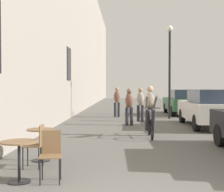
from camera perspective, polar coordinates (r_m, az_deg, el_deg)
name	(u,v)px	position (r m, az deg, el deg)	size (l,w,h in m)	color
building_facade_left	(67,17)	(18.42, -7.99, 13.82)	(0.54, 68.00, 11.14)	gray
cafe_table_near	(19,153)	(5.88, -16.24, -9.65)	(0.64, 0.64, 0.72)	black
cafe_chair_near_toward_street	(51,152)	(5.80, -10.83, -9.80)	(0.43, 0.43, 0.89)	black
cafe_table_mid	(41,138)	(7.42, -12.53, -7.28)	(0.64, 0.64, 0.72)	black
cafe_chair_mid_toward_street	(37,143)	(6.80, -13.28, -8.14)	(0.38, 0.38, 0.89)	black
cyclist_on_bicycle	(150,113)	(10.79, 6.84, -2.95)	(0.52, 1.76, 1.74)	black
pedestrian_near	(129,105)	(13.85, 3.08, -1.57)	(0.35, 0.26, 1.60)	#26262D
pedestrian_mid	(140,102)	(15.53, 5.07, -1.16)	(0.37, 0.29, 1.64)	#26262D
pedestrian_far	(117,100)	(17.86, 0.88, -0.74)	(0.35, 0.25, 1.67)	#26262D
pedestrian_furthest	(129,100)	(19.57, 3.06, -0.66)	(0.37, 0.28, 1.60)	#26262D
street_lamp	(170,60)	(17.16, 10.24, 6.39)	(0.32, 0.32, 4.90)	black
parked_car_second	(209,108)	(13.90, 16.95, -1.98)	(1.87, 4.41, 1.57)	beige
parked_car_third	(183,102)	(19.82, 12.47, -0.98)	(1.86, 4.30, 1.52)	#23512D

